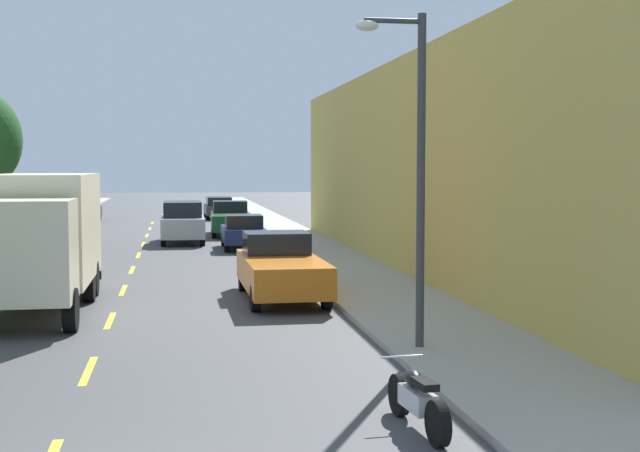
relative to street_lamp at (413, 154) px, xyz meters
The scene contains 15 objects.
ground_plane 23.68m from the street_lamp, 104.72° to the left, with size 160.00×160.00×0.00m, color #424244.
sidewalk_right 20.97m from the street_lamp, 86.77° to the left, with size 3.20×120.00×0.14m, color #A39E93.
lane_centerline_dashes 18.50m from the street_lamp, 109.14° to the left, with size 0.14×47.20×0.01m.
apartment_block_opposite 14.81m from the street_lamp, 58.37° to the left, with size 10.00×36.00×7.10m, color tan.
street_lamp is the anchor object (origin of this frame).
delivery_box_truck 10.18m from the street_lamp, 140.66° to the left, with size 2.44×7.45×3.37m.
parked_wagon_charcoal 43.50m from the street_lamp, 92.13° to the left, with size 1.87×4.72×1.50m.
parked_pickup_orange 8.05m from the street_lamp, 102.61° to the left, with size 2.06×5.32×1.73m.
parked_wagon_white 36.23m from the street_lamp, 106.77° to the left, with size 1.91×4.73×1.50m.
parked_hatchback_navy 21.73m from the street_lamp, 94.24° to the left, with size 1.77×4.01×1.50m.
parked_wagon_black 42.89m from the street_lamp, 103.92° to the left, with size 1.91×4.74×1.50m.
parked_pickup_forest 29.50m from the street_lamp, 93.22° to the left, with size 2.14×5.35×1.73m.
parked_wagon_red 25.32m from the street_lamp, 114.17° to the left, with size 1.84×4.71×1.50m.
moving_silver_sedan 25.48m from the street_lamp, 99.40° to the left, with size 1.95×4.80×1.93m.
parked_motorcycle 5.87m from the street_lamp, 104.36° to the right, with size 0.62×2.05×0.90m.
Camera 1 is at (1.57, -8.46, 3.57)m, focal length 48.84 mm.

